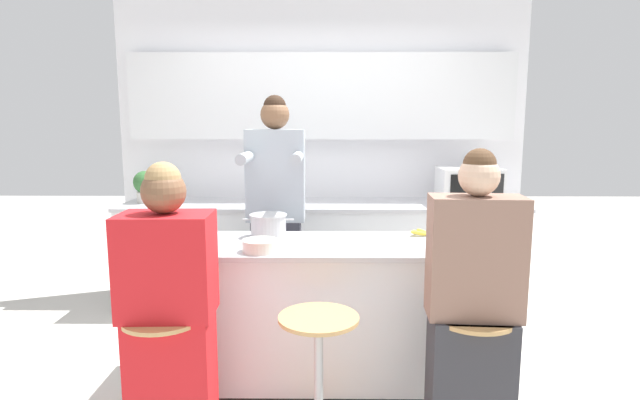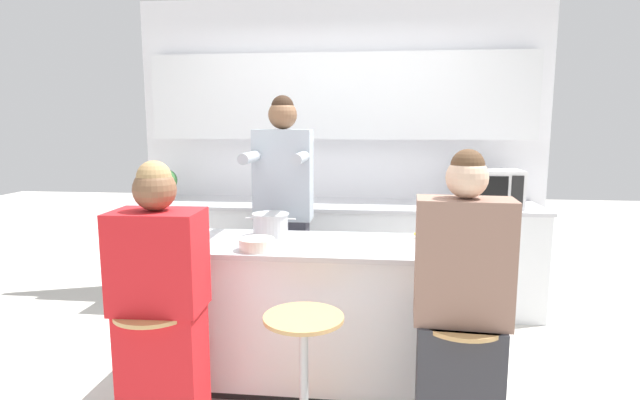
% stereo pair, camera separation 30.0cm
% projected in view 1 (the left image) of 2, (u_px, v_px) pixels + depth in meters
% --- Properties ---
extents(ground_plane, '(16.00, 16.00, 0.00)m').
position_uv_depth(ground_plane, '(320.00, 381.00, 3.11)').
color(ground_plane, beige).
extents(wall_back, '(3.70, 0.22, 2.70)m').
position_uv_depth(wall_back, '(322.00, 129.00, 4.55)').
color(wall_back, white).
rests_on(wall_back, ground_plane).
extents(back_counter, '(3.43, 0.67, 0.91)m').
position_uv_depth(back_counter, '(321.00, 254.00, 4.39)').
color(back_counter, silver).
rests_on(back_counter, ground_plane).
extents(kitchen_island, '(1.85, 0.66, 0.88)m').
position_uv_depth(kitchen_island, '(320.00, 312.00, 3.04)').
color(kitchen_island, black).
rests_on(kitchen_island, ground_plane).
extents(bar_stool_leftmost, '(0.39, 0.39, 0.68)m').
position_uv_depth(bar_stool_leftmost, '(166.00, 375.00, 2.41)').
color(bar_stool_leftmost, tan).
rests_on(bar_stool_leftmost, ground_plane).
extents(bar_stool_center, '(0.39, 0.39, 0.68)m').
position_uv_depth(bar_stool_center, '(319.00, 375.00, 2.41)').
color(bar_stool_center, tan).
rests_on(bar_stool_center, ground_plane).
extents(bar_stool_rightmost, '(0.39, 0.39, 0.68)m').
position_uv_depth(bar_stool_rightmost, '(471.00, 374.00, 2.42)').
color(bar_stool_rightmost, tan).
rests_on(bar_stool_rightmost, ground_plane).
extents(person_cooking, '(0.40, 0.57, 1.78)m').
position_uv_depth(person_cooking, '(276.00, 223.00, 3.52)').
color(person_cooking, '#383842').
rests_on(person_cooking, ground_plane).
extents(person_wrapped_blanket, '(0.44, 0.30, 1.42)m').
position_uv_depth(person_wrapped_blanket, '(170.00, 316.00, 2.39)').
color(person_wrapped_blanket, red).
rests_on(person_wrapped_blanket, ground_plane).
extents(person_seated_near, '(0.44, 0.29, 1.48)m').
position_uv_depth(person_seated_near, '(472.00, 317.00, 2.38)').
color(person_seated_near, '#333338').
rests_on(person_seated_near, ground_plane).
extents(cooking_pot, '(0.32, 0.23, 0.15)m').
position_uv_depth(cooking_pot, '(268.00, 226.00, 3.12)').
color(cooking_pot, '#B7BABC').
rests_on(cooking_pot, kitchen_island).
extents(fruit_bowl, '(0.20, 0.20, 0.07)m').
position_uv_depth(fruit_bowl, '(260.00, 246.00, 2.77)').
color(fruit_bowl, silver).
rests_on(fruit_bowl, kitchen_island).
extents(coffee_cup_near, '(0.11, 0.08, 0.09)m').
position_uv_depth(coffee_cup_near, '(441.00, 238.00, 2.90)').
color(coffee_cup_near, white).
rests_on(coffee_cup_near, kitchen_island).
extents(banana_bunch, '(0.14, 0.10, 0.05)m').
position_uv_depth(banana_bunch, '(419.00, 232.00, 3.17)').
color(banana_bunch, yellow).
rests_on(banana_bunch, kitchen_island).
extents(juice_carton, '(0.07, 0.07, 0.17)m').
position_uv_depth(juice_carton, '(189.00, 234.00, 2.85)').
color(juice_carton, '#7A428E').
rests_on(juice_carton, kitchen_island).
extents(microwave, '(0.51, 0.37, 0.31)m').
position_uv_depth(microwave, '(469.00, 186.00, 4.25)').
color(microwave, white).
rests_on(microwave, back_counter).
extents(potted_plant, '(0.20, 0.20, 0.28)m').
position_uv_depth(potted_plant, '(145.00, 185.00, 4.32)').
color(potted_plant, beige).
rests_on(potted_plant, back_counter).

